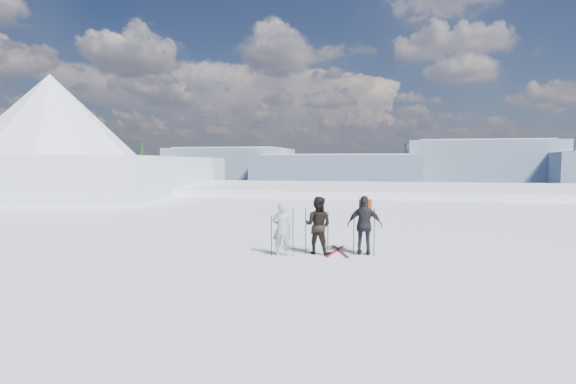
# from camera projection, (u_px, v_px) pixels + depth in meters

# --- Properties ---
(lake_basin) EXTENTS (820.00, 820.00, 71.62)m
(lake_basin) POSITION_uv_depth(u_px,v_px,m) (371.00, 265.00, 39.38)
(lake_basin) COLOR white
(lake_basin) RESTS_ON ground
(far_mountain_range) EXTENTS (770.00, 110.00, 53.00)m
(far_mountain_range) POSITION_uv_depth(u_px,v_px,m) (407.00, 171.00, 449.23)
(far_mountain_range) COLOR slate
(far_mountain_range) RESTS_ON ground
(near_ridge) EXTENTS (31.37, 35.68, 25.62)m
(near_ridge) POSITION_uv_depth(u_px,v_px,m) (94.00, 224.00, 43.71)
(near_ridge) COLOR white
(near_ridge) RESTS_ON ground
(skier_grey) EXTENTS (0.56, 0.39, 1.50)m
(skier_grey) POSITION_uv_depth(u_px,v_px,m) (282.00, 229.00, 12.63)
(skier_grey) COLOR #9599A3
(skier_grey) RESTS_ON ground
(skier_dark) EXTENTS (0.92, 0.78, 1.65)m
(skier_dark) POSITION_uv_depth(u_px,v_px,m) (318.00, 225.00, 12.84)
(skier_dark) COLOR black
(skier_dark) RESTS_ON ground
(skier_pack) EXTENTS (1.00, 0.43, 1.68)m
(skier_pack) POSITION_uv_depth(u_px,v_px,m) (365.00, 225.00, 12.71)
(skier_pack) COLOR black
(skier_pack) RESTS_ON ground
(backpack) EXTENTS (0.36, 0.21, 0.54)m
(backpack) POSITION_uv_depth(u_px,v_px,m) (366.00, 186.00, 12.88)
(backpack) COLOR #C44312
(backpack) RESTS_ON skier_pack
(ski_poles) EXTENTS (2.86, 0.56, 1.34)m
(ski_poles) POSITION_uv_depth(u_px,v_px,m) (322.00, 233.00, 12.65)
(ski_poles) COLOR black
(ski_poles) RESTS_ON ground
(skis_loose) EXTENTS (0.67, 1.69, 0.03)m
(skis_loose) POSITION_uv_depth(u_px,v_px,m) (338.00, 251.00, 13.16)
(skis_loose) COLOR black
(skis_loose) RESTS_ON ground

